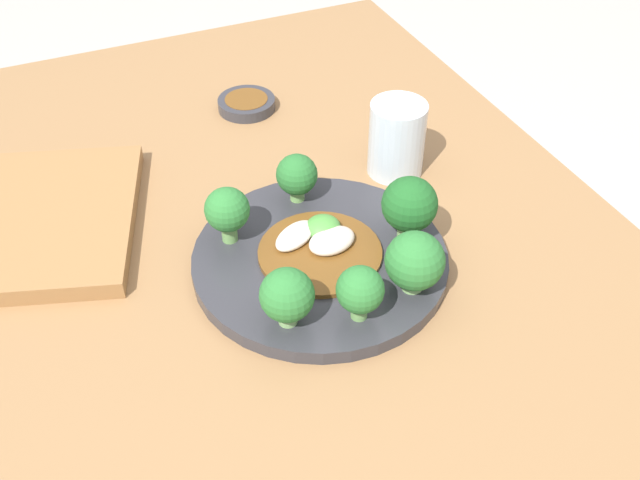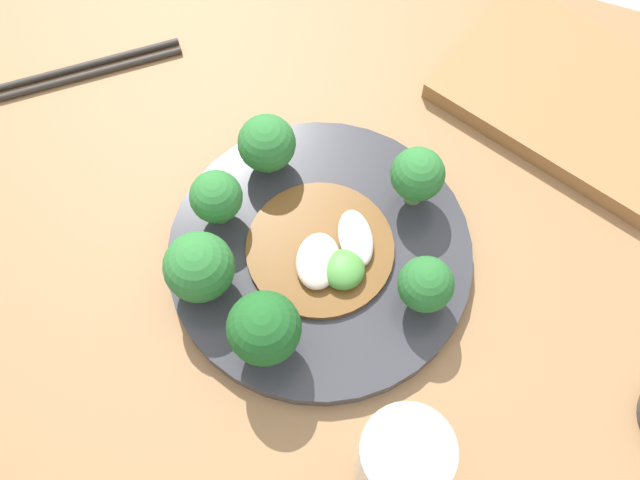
{
  "view_description": "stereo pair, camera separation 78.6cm",
  "coord_description": "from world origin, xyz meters",
  "px_view_note": "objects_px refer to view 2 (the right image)",
  "views": [
    {
      "loc": [
        0.55,
        -0.21,
        1.31
      ],
      "look_at": [
        0.03,
        0.02,
        0.81
      ],
      "focal_mm": 42.0,
      "sensor_mm": 36.0,
      "label": 1
    },
    {
      "loc": [
        -0.07,
        0.27,
        1.38
      ],
      "look_at": [
        0.03,
        0.02,
        0.81
      ],
      "focal_mm": 42.0,
      "sensor_mm": 36.0,
      "label": 2
    }
  ],
  "objects_px": {
    "broccoli_north": "(264,329)",
    "plate": "(320,254)",
    "broccoli_west": "(426,285)",
    "cutting_board": "(575,97)",
    "drinking_glass": "(402,461)",
    "broccoli_east": "(216,197)",
    "broccoli_southwest": "(417,175)",
    "broccoli_southeast": "(267,144)",
    "broccoli_northeast": "(199,267)",
    "chopsticks": "(82,71)",
    "stirfry_center": "(328,253)"
  },
  "relations": [
    {
      "from": "broccoli_northeast",
      "to": "cutting_board",
      "type": "bearing_deg",
      "value": -130.18
    },
    {
      "from": "broccoli_southeast",
      "to": "broccoli_southwest",
      "type": "bearing_deg",
      "value": -174.7
    },
    {
      "from": "broccoli_north",
      "to": "plate",
      "type": "bearing_deg",
      "value": -96.45
    },
    {
      "from": "plate",
      "to": "drinking_glass",
      "type": "height_order",
      "value": "drinking_glass"
    },
    {
      "from": "broccoli_north",
      "to": "drinking_glass",
      "type": "bearing_deg",
      "value": 156.84
    },
    {
      "from": "broccoli_east",
      "to": "broccoli_southeast",
      "type": "bearing_deg",
      "value": -107.68
    },
    {
      "from": "broccoli_west",
      "to": "cutting_board",
      "type": "bearing_deg",
      "value": -107.53
    },
    {
      "from": "broccoli_northeast",
      "to": "drinking_glass",
      "type": "distance_m",
      "value": 0.22
    },
    {
      "from": "cutting_board",
      "to": "broccoli_east",
      "type": "bearing_deg",
      "value": 41.6
    },
    {
      "from": "plate",
      "to": "cutting_board",
      "type": "bearing_deg",
      "value": -126.17
    },
    {
      "from": "broccoli_northeast",
      "to": "cutting_board",
      "type": "height_order",
      "value": "broccoli_northeast"
    },
    {
      "from": "broccoli_north",
      "to": "broccoli_west",
      "type": "bearing_deg",
      "value": -142.5
    },
    {
      "from": "plate",
      "to": "broccoli_north",
      "type": "height_order",
      "value": "broccoli_north"
    },
    {
      "from": "broccoli_east",
      "to": "cutting_board",
      "type": "relative_size",
      "value": 0.21
    },
    {
      "from": "broccoli_north",
      "to": "broccoli_southeast",
      "type": "xyz_separation_m",
      "value": [
        0.06,
        -0.16,
        -0.01
      ]
    },
    {
      "from": "broccoli_west",
      "to": "chopsticks",
      "type": "distance_m",
      "value": 0.41
    },
    {
      "from": "plate",
      "to": "broccoli_east",
      "type": "distance_m",
      "value": 0.1
    },
    {
      "from": "broccoli_east",
      "to": "broccoli_north",
      "type": "bearing_deg",
      "value": 130.73
    },
    {
      "from": "broccoli_north",
      "to": "broccoli_northeast",
      "type": "distance_m",
      "value": 0.08
    },
    {
      "from": "chopsticks",
      "to": "cutting_board",
      "type": "xyz_separation_m",
      "value": [
        -0.47,
        -0.13,
        0.01
      ]
    },
    {
      "from": "broccoli_north",
      "to": "broccoli_west",
      "type": "height_order",
      "value": "broccoli_north"
    },
    {
      "from": "broccoli_southwest",
      "to": "broccoli_southeast",
      "type": "relative_size",
      "value": 1.05
    },
    {
      "from": "drinking_glass",
      "to": "cutting_board",
      "type": "bearing_deg",
      "value": -98.24
    },
    {
      "from": "plate",
      "to": "chopsticks",
      "type": "bearing_deg",
      "value": -20.19
    },
    {
      "from": "stirfry_center",
      "to": "cutting_board",
      "type": "height_order",
      "value": "stirfry_center"
    },
    {
      "from": "broccoli_southeast",
      "to": "cutting_board",
      "type": "xyz_separation_m",
      "value": [
        -0.25,
        -0.18,
        -0.04
      ]
    },
    {
      "from": "broccoli_southwest",
      "to": "broccoli_west",
      "type": "height_order",
      "value": "broccoli_southwest"
    },
    {
      "from": "broccoli_east",
      "to": "drinking_glass",
      "type": "relative_size",
      "value": 0.64
    },
    {
      "from": "broccoli_northeast",
      "to": "broccoli_east",
      "type": "distance_m",
      "value": 0.07
    },
    {
      "from": "plate",
      "to": "stirfry_center",
      "type": "bearing_deg",
      "value": 156.96
    },
    {
      "from": "broccoli_northeast",
      "to": "stirfry_center",
      "type": "distance_m",
      "value": 0.11
    },
    {
      "from": "plate",
      "to": "broccoli_east",
      "type": "relative_size",
      "value": 4.58
    },
    {
      "from": "broccoli_southwest",
      "to": "broccoli_southeast",
      "type": "distance_m",
      "value": 0.13
    },
    {
      "from": "broccoli_west",
      "to": "broccoli_southwest",
      "type": "bearing_deg",
      "value": -68.85
    },
    {
      "from": "broccoli_west",
      "to": "broccoli_northeast",
      "type": "relative_size",
      "value": 0.87
    },
    {
      "from": "broccoli_west",
      "to": "stirfry_center",
      "type": "relative_size",
      "value": 0.44
    },
    {
      "from": "plate",
      "to": "broccoli_southeast",
      "type": "height_order",
      "value": "broccoli_southeast"
    },
    {
      "from": "broccoli_southwest",
      "to": "broccoli_northeast",
      "type": "height_order",
      "value": "broccoli_northeast"
    },
    {
      "from": "broccoli_east",
      "to": "stirfry_center",
      "type": "relative_size",
      "value": 0.45
    },
    {
      "from": "stirfry_center",
      "to": "chopsticks",
      "type": "bearing_deg",
      "value": -20.28
    },
    {
      "from": "broccoli_southwest",
      "to": "drinking_glass",
      "type": "xyz_separation_m",
      "value": [
        -0.06,
        0.23,
        -0.01
      ]
    },
    {
      "from": "broccoli_west",
      "to": "broccoli_southeast",
      "type": "xyz_separation_m",
      "value": [
        0.17,
        -0.08,
        0.0
      ]
    },
    {
      "from": "broccoli_west",
      "to": "cutting_board",
      "type": "relative_size",
      "value": 0.2
    },
    {
      "from": "broccoli_southwest",
      "to": "broccoli_north",
      "type": "distance_m",
      "value": 0.19
    },
    {
      "from": "broccoli_southwest",
      "to": "broccoli_southeast",
      "type": "height_order",
      "value": "broccoli_southwest"
    },
    {
      "from": "plate",
      "to": "cutting_board",
      "type": "xyz_separation_m",
      "value": [
        -0.18,
        -0.24,
        0.0
      ]
    },
    {
      "from": "drinking_glass",
      "to": "broccoli_east",
      "type": "bearing_deg",
      "value": -35.53
    },
    {
      "from": "drinking_glass",
      "to": "cutting_board",
      "type": "distance_m",
      "value": 0.4
    },
    {
      "from": "broccoli_southeast",
      "to": "drinking_glass",
      "type": "bearing_deg",
      "value": 131.7
    },
    {
      "from": "broccoli_southwest",
      "to": "drinking_glass",
      "type": "relative_size",
      "value": 0.7
    }
  ]
}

